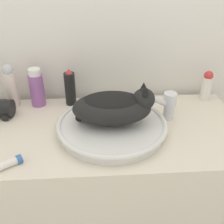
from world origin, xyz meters
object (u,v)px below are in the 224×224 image
at_px(faucet, 167,104).
at_px(lotion_bottle_white, 11,86).
at_px(mouthwash_bottle, 37,88).
at_px(deodorant_stick, 207,86).
at_px(hairspray_can_black, 70,88).
at_px(cat, 114,106).

height_order(faucet, lotion_bottle_white, lotion_bottle_white).
relative_size(faucet, mouthwash_bottle, 0.87).
height_order(deodorant_stick, hairspray_can_black, hairspray_can_black).
distance_m(lotion_bottle_white, hairspray_can_black, 0.27).
bearing_deg(lotion_bottle_white, hairspray_can_black, 0.00).
height_order(lotion_bottle_white, deodorant_stick, lotion_bottle_white).
bearing_deg(faucet, cat, 0.51).
bearing_deg(cat, faucet, 21.07).
height_order(mouthwash_bottle, lotion_bottle_white, lotion_bottle_white).
height_order(lotion_bottle_white, hairspray_can_black, lotion_bottle_white).
bearing_deg(hairspray_can_black, deodorant_stick, 0.00).
bearing_deg(hairspray_can_black, cat, -52.81).
bearing_deg(deodorant_stick, cat, -151.97).
xyz_separation_m(faucet, mouthwash_bottle, (-0.56, 0.17, 0.01)).
bearing_deg(deodorant_stick, mouthwash_bottle, -180.00).
relative_size(cat, mouthwash_bottle, 1.78).
bearing_deg(deodorant_stick, faucet, -144.47).
xyz_separation_m(faucet, hairspray_can_black, (-0.41, 0.17, 0.01)).
height_order(cat, mouthwash_bottle, cat).
xyz_separation_m(faucet, deodorant_stick, (0.23, 0.17, -0.00)).
bearing_deg(mouthwash_bottle, cat, -35.97).
distance_m(faucet, lotion_bottle_white, 0.70).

